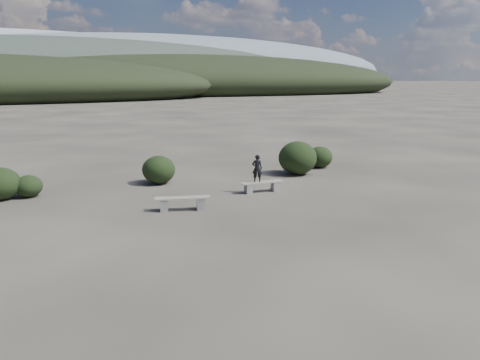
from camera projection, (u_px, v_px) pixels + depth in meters
name	position (u px, v px, depth m)	size (l,w,h in m)	color
ground	(306.00, 252.00, 11.24)	(1200.00, 1200.00, 0.00)	#312C26
bench_left	(182.00, 202.00, 14.75)	(1.76, 0.78, 0.43)	gray
bench_right	(262.00, 186.00, 17.12)	(1.61, 0.40, 0.40)	gray
seated_person	(257.00, 168.00, 16.92)	(0.37, 0.24, 1.01)	black
shrub_a	(29.00, 186.00, 16.42)	(0.95, 0.95, 0.78)	black
shrub_b	(159.00, 170.00, 18.48)	(1.30, 1.30, 1.12)	black
shrub_d	(298.00, 158.00, 20.24)	(1.65, 1.65, 1.44)	black
shrub_e	(320.00, 157.00, 21.86)	(1.18, 1.18, 0.99)	black
shrub_f	(1.00, 184.00, 16.04)	(1.32, 1.32, 1.11)	black
mountain_ridges	(31.00, 68.00, 310.55)	(500.00, 400.00, 56.00)	black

